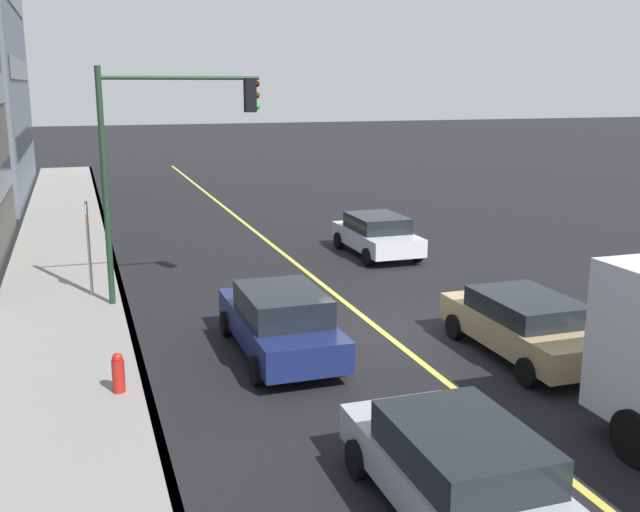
# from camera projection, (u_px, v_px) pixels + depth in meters

# --- Properties ---
(ground) EXTENTS (200.00, 200.00, 0.00)m
(ground) POSITION_uv_depth(u_px,v_px,m) (382.00, 332.00, 18.14)
(ground) COLOR black
(sidewalk_slab) EXTENTS (80.00, 3.42, 0.15)m
(sidewalk_slab) POSITION_uv_depth(u_px,v_px,m) (60.00, 364.00, 15.84)
(sidewalk_slab) COLOR gray
(sidewalk_slab) RESTS_ON ground
(curb_edge) EXTENTS (80.00, 0.16, 0.15)m
(curb_edge) POSITION_uv_depth(u_px,v_px,m) (138.00, 356.00, 16.34)
(curb_edge) COLOR slate
(curb_edge) RESTS_ON ground
(lane_stripe_center) EXTENTS (80.00, 0.16, 0.01)m
(lane_stripe_center) POSITION_uv_depth(u_px,v_px,m) (382.00, 332.00, 18.14)
(lane_stripe_center) COLOR #D8CC4C
(lane_stripe_center) RESTS_ON ground
(car_silver) EXTENTS (4.57, 2.01, 1.42)m
(car_silver) POSITION_uv_depth(u_px,v_px,m) (460.00, 471.00, 10.13)
(car_silver) COLOR #A8AAB2
(car_silver) RESTS_ON ground
(car_tan) EXTENTS (4.57, 2.03, 1.38)m
(car_tan) POSITION_uv_depth(u_px,v_px,m) (525.00, 324.00, 16.37)
(car_tan) COLOR tan
(car_tan) RESTS_ON ground
(car_white) EXTENTS (4.30, 2.03, 1.43)m
(car_white) POSITION_uv_depth(u_px,v_px,m) (377.00, 234.00, 26.19)
(car_white) COLOR silver
(car_white) RESTS_ON ground
(car_navy) EXTENTS (4.79, 1.99, 1.55)m
(car_navy) POSITION_uv_depth(u_px,v_px,m) (280.00, 321.00, 16.43)
(car_navy) COLOR navy
(car_navy) RESTS_ON ground
(traffic_light_mast) EXTENTS (0.28, 4.26, 6.38)m
(traffic_light_mast) POSITION_uv_depth(u_px,v_px,m) (163.00, 145.00, 19.50)
(traffic_light_mast) COLOR #1E3823
(traffic_light_mast) RESTS_ON ground
(street_sign_post) EXTENTS (0.60, 0.08, 2.81)m
(street_sign_post) POSITION_uv_depth(u_px,v_px,m) (88.00, 243.00, 20.44)
(street_sign_post) COLOR slate
(street_sign_post) RESTS_ON ground
(fire_hydrant) EXTENTS (0.24, 0.24, 0.94)m
(fire_hydrant) POSITION_uv_depth(u_px,v_px,m) (119.00, 376.00, 14.16)
(fire_hydrant) COLOR red
(fire_hydrant) RESTS_ON ground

